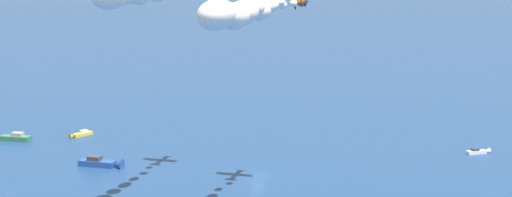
{
  "coord_description": "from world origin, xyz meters",
  "views": [
    {
      "loc": [
        -16.75,
        -122.23,
        38.55
      ],
      "look_at": [
        -0.49,
        -1.11,
        15.2
      ],
      "focal_mm": 47.76,
      "sensor_mm": 36.0,
      "label": 1
    }
  ],
  "objects_px": {
    "motorboat_ahead": "(80,134)",
    "motorboat_trailing": "(103,163)",
    "motorboat_near_centre": "(11,137)",
    "biplane_wingman": "(298,0)",
    "motorboat_inshore": "(479,151)"
  },
  "relations": [
    {
      "from": "motorboat_near_centre",
      "to": "biplane_wingman",
      "type": "relative_size",
      "value": 1.2
    },
    {
      "from": "motorboat_trailing",
      "to": "motorboat_ahead",
      "type": "distance_m",
      "value": 27.05
    },
    {
      "from": "motorboat_inshore",
      "to": "motorboat_trailing",
      "type": "bearing_deg",
      "value": 179.52
    },
    {
      "from": "motorboat_near_centre",
      "to": "biplane_wingman",
      "type": "distance_m",
      "value": 78.81
    },
    {
      "from": "motorboat_ahead",
      "to": "motorboat_trailing",
      "type": "bearing_deg",
      "value": -73.73
    },
    {
      "from": "motorboat_ahead",
      "to": "biplane_wingman",
      "type": "xyz_separation_m",
      "value": [
        42.89,
        -44.02,
        32.86
      ]
    },
    {
      "from": "motorboat_trailing",
      "to": "biplane_wingman",
      "type": "bearing_deg",
      "value": -27.08
    },
    {
      "from": "motorboat_inshore",
      "to": "motorboat_trailing",
      "type": "distance_m",
      "value": 78.36
    },
    {
      "from": "motorboat_near_centre",
      "to": "motorboat_inshore",
      "type": "distance_m",
      "value": 104.03
    },
    {
      "from": "motorboat_near_centre",
      "to": "motorboat_inshore",
      "type": "relative_size",
      "value": 1.61
    },
    {
      "from": "motorboat_inshore",
      "to": "motorboat_trailing",
      "type": "height_order",
      "value": "motorboat_trailing"
    },
    {
      "from": "motorboat_trailing",
      "to": "biplane_wingman",
      "type": "distance_m",
      "value": 51.34
    },
    {
      "from": "motorboat_inshore",
      "to": "motorboat_ahead",
      "type": "bearing_deg",
      "value": 162.79
    },
    {
      "from": "motorboat_trailing",
      "to": "motorboat_ahead",
      "type": "xyz_separation_m",
      "value": [
        -7.58,
        25.97,
        -0.26
      ]
    },
    {
      "from": "motorboat_inshore",
      "to": "biplane_wingman",
      "type": "height_order",
      "value": "biplane_wingman"
    }
  ]
}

